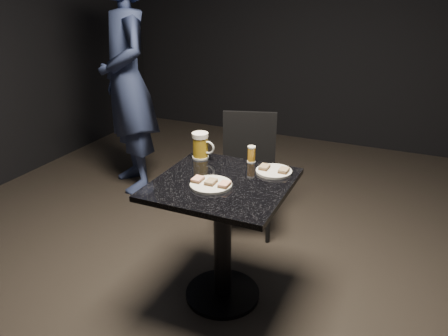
# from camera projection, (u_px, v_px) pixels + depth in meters

# --- Properties ---
(floor) EXTENTS (6.00, 6.00, 0.00)m
(floor) POSITION_uv_depth(u_px,v_px,m) (223.00, 295.00, 2.62)
(floor) COLOR black
(floor) RESTS_ON ground
(plate_large) EXTENTS (0.22, 0.22, 0.01)m
(plate_large) POSITION_uv_depth(u_px,v_px,m) (211.00, 185.00, 2.27)
(plate_large) COLOR silver
(plate_large) RESTS_ON table
(plate_small) EXTENTS (0.20, 0.20, 0.01)m
(plate_small) POSITION_uv_depth(u_px,v_px,m) (274.00, 171.00, 2.43)
(plate_small) COLOR silver
(plate_small) RESTS_ON table
(patron) EXTENTS (0.83, 0.79, 1.92)m
(patron) POSITION_uv_depth(u_px,v_px,m) (127.00, 81.00, 3.67)
(patron) COLOR navy
(patron) RESTS_ON floor
(table) EXTENTS (0.70, 0.70, 0.75)m
(table) POSITION_uv_depth(u_px,v_px,m) (223.00, 221.00, 2.42)
(table) COLOR black
(table) RESTS_ON floor
(beer_mug) EXTENTS (0.14, 0.10, 0.16)m
(beer_mug) POSITION_uv_depth(u_px,v_px,m) (201.00, 146.00, 2.60)
(beer_mug) COLOR silver
(beer_mug) RESTS_ON table
(beer_tumbler) EXTENTS (0.05, 0.05, 0.10)m
(beer_tumbler) POSITION_uv_depth(u_px,v_px,m) (251.00, 154.00, 2.55)
(beer_tumbler) COLOR white
(beer_tumbler) RESTS_ON table
(chair) EXTENTS (0.49, 0.49, 0.87)m
(chair) POSITION_uv_depth(u_px,v_px,m) (248.00, 165.00, 3.18)
(chair) COLOR black
(chair) RESTS_ON floor
(canapes_on_plate_large) EXTENTS (0.20, 0.07, 0.02)m
(canapes_on_plate_large) POSITION_uv_depth(u_px,v_px,m) (211.00, 182.00, 2.26)
(canapes_on_plate_large) COLOR #4C3521
(canapes_on_plate_large) RESTS_ON plate_large
(canapes_on_plate_small) EXTENTS (0.16, 0.07, 0.02)m
(canapes_on_plate_small) POSITION_uv_depth(u_px,v_px,m) (274.00, 169.00, 2.42)
(canapes_on_plate_small) COLOR #4C3521
(canapes_on_plate_small) RESTS_ON plate_small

